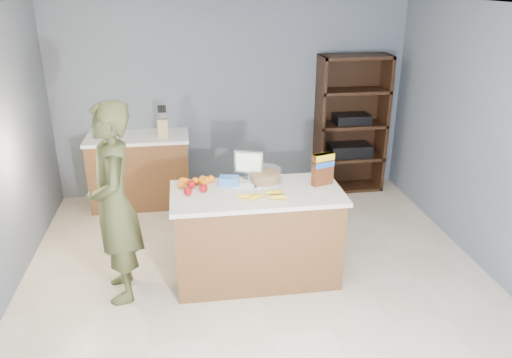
{
  "coord_description": "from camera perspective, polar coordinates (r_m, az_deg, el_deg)",
  "views": [
    {
      "loc": [
        -0.61,
        -3.8,
        2.7
      ],
      "look_at": [
        0.0,
        0.35,
        1.0
      ],
      "focal_mm": 35.0,
      "sensor_mm": 36.0,
      "label": 1
    }
  ],
  "objects": [
    {
      "name": "tv",
      "position": [
        4.74,
        -0.82,
        1.81
      ],
      "size": [
        0.28,
        0.13,
        0.28
      ],
      "color": "silver",
      "rests_on": "counter_peninsula"
    },
    {
      "name": "walls",
      "position": [
        3.99,
        0.74,
        6.83
      ],
      "size": [
        4.52,
        5.02,
        2.51
      ],
      "color": "slate",
      "rests_on": "ground"
    },
    {
      "name": "counter_peninsula",
      "position": [
        4.73,
        0.09,
        -6.8
      ],
      "size": [
        1.56,
        0.76,
        0.9
      ],
      "color": "brown",
      "rests_on": "ground"
    },
    {
      "name": "blue_carton",
      "position": [
        4.65,
        -3.09,
        -0.22
      ],
      "size": [
        0.2,
        0.15,
        0.08
      ],
      "primitive_type": "cube",
      "rotation": [
        0.0,
        0.0,
        -0.19
      ],
      "color": "blue",
      "rests_on": "counter_peninsula"
    },
    {
      "name": "salad_bowl",
      "position": [
        4.71,
        1.08,
        0.36
      ],
      "size": [
        0.3,
        0.3,
        0.13
      ],
      "color": "#267219",
      "rests_on": "counter_peninsula"
    },
    {
      "name": "shelving_unit",
      "position": [
        6.77,
        10.64,
        5.95
      ],
      "size": [
        0.9,
        0.4,
        1.8
      ],
      "color": "black",
      "rests_on": "ground"
    },
    {
      "name": "bananas",
      "position": [
        4.38,
        0.94,
        -1.9
      ],
      "size": [
        0.46,
        0.17,
        0.04
      ],
      "color": "yellow",
      "rests_on": "counter_peninsula"
    },
    {
      "name": "back_cabinet",
      "position": [
        6.43,
        -13.08,
        1.01
      ],
      "size": [
        1.24,
        0.62,
        0.9
      ],
      "color": "brown",
      "rests_on": "ground"
    },
    {
      "name": "apples",
      "position": [
        4.53,
        -7.08,
        -0.99
      ],
      "size": [
        0.22,
        0.24,
        0.08
      ],
      "color": "maroon",
      "rests_on": "counter_peninsula"
    },
    {
      "name": "envelopes",
      "position": [
        4.62,
        -0.04,
        -0.82
      ],
      "size": [
        0.42,
        0.18,
        0.0
      ],
      "color": "white",
      "rests_on": "counter_peninsula"
    },
    {
      "name": "cereal_box",
      "position": [
        4.64,
        7.65,
        1.4
      ],
      "size": [
        0.22,
        0.13,
        0.3
      ],
      "color": "#592B14",
      "rests_on": "counter_peninsula"
    },
    {
      "name": "person",
      "position": [
        4.45,
        -15.91,
        -2.78
      ],
      "size": [
        0.54,
        0.72,
        1.79
      ],
      "primitive_type": "imported",
      "rotation": [
        0.0,
        0.0,
        -1.39
      ],
      "color": "#404524",
      "rests_on": "ground"
    },
    {
      "name": "knife_block",
      "position": [
        6.16,
        -10.58,
        5.83
      ],
      "size": [
        0.12,
        0.1,
        0.31
      ],
      "color": "tan",
      "rests_on": "back_cabinet"
    },
    {
      "name": "oranges",
      "position": [
        4.69,
        -6.78,
        -0.24
      ],
      "size": [
        0.35,
        0.19,
        0.07
      ],
      "color": "orange",
      "rests_on": "counter_peninsula"
    },
    {
      "name": "floor",
      "position": [
        4.7,
        0.64,
        -12.99
      ],
      "size": [
        4.5,
        5.0,
        0.02
      ],
      "primitive_type": "cube",
      "color": "beige",
      "rests_on": "ground"
    }
  ]
}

